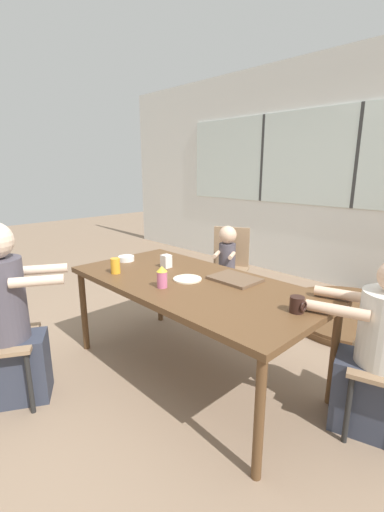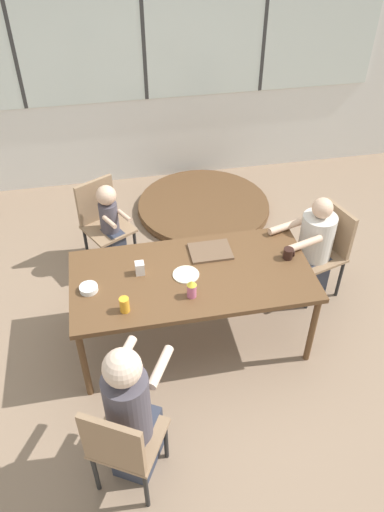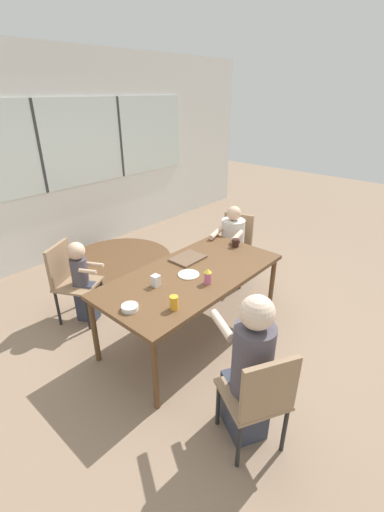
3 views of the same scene
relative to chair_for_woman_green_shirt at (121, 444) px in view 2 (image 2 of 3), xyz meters
name	(u,v)px [view 2 (image 2 of 3)]	position (x,y,z in m)	size (l,w,h in m)	color
ground_plane	(192,336)	(0.65, 1.15, -0.51)	(16.00, 16.00, 0.00)	#8C725B
wall_back_with_windows	(144,60)	(0.65, 3.83, 0.91)	(8.40, 0.08, 2.80)	silver
dining_table	(192,279)	(0.65, 1.15, 0.15)	(1.82, 0.89, 0.71)	brown
chair_for_woman_green_shirt	(121,444)	(0.00, 0.00, 0.00)	(0.54, 0.54, 0.85)	#937556
chair_for_man_blue_shirt	(326,244)	(1.91, 1.53, 0.00)	(0.50, 0.50, 0.85)	#937556
chair_for_toddler	(102,217)	(0.01, 2.32, 0.00)	(0.54, 0.54, 0.85)	#937556
person_woman_green_shirt	(132,417)	(0.08, 0.14, 0.04)	(0.47, 0.56, 1.17)	#333847
person_man_blue_shirt	(310,254)	(1.75, 1.48, -0.05)	(0.58, 0.42, 1.02)	#333847
person_toddler	(111,229)	(0.09, 2.18, -0.05)	(0.30, 0.35, 0.90)	#333847
food_tray_dark	(210,251)	(0.84, 1.38, 0.21)	(0.33, 0.25, 0.02)	brown
coffee_mug	(288,253)	(1.42, 1.20, 0.24)	(0.08, 0.08, 0.09)	black
sippy_cup	(192,289)	(0.60, 0.93, 0.27)	(0.07, 0.07, 0.15)	#CC668C
juice_glass	(124,305)	(0.12, 0.88, 0.26)	(0.07, 0.07, 0.11)	gold
milk_carton_small	(140,268)	(0.26, 1.24, 0.25)	(0.07, 0.07, 0.10)	silver
bowl_white_shallow	(89,288)	(-0.12, 1.13, 0.22)	(0.13, 0.13, 0.04)	white
plate_tortillas	(186,275)	(0.60, 1.15, 0.21)	(0.20, 0.20, 0.01)	beige
folded_table_stack	(203,206)	(1.13, 2.97, -0.46)	(1.48, 1.48, 0.09)	brown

